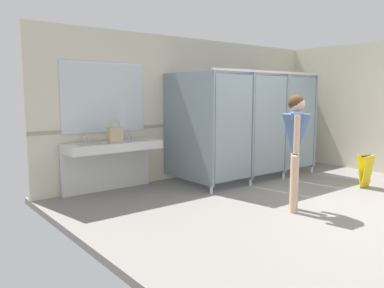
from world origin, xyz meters
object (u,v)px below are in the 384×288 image
(person_standing, at_px, (296,138))
(wet_floor_sign, at_px, (365,171))
(handbag, at_px, (115,134))
(paper_cup, at_px, (120,140))
(soap_dispenser, at_px, (114,136))

(person_standing, height_order, wet_floor_sign, person_standing)
(person_standing, xyz_separation_m, handbag, (-1.57, 2.36, -0.04))
(handbag, height_order, wet_floor_sign, handbag)
(handbag, distance_m, paper_cup, 0.12)
(soap_dispenser, xyz_separation_m, paper_cup, (-0.05, -0.30, -0.03))
(soap_dispenser, bearing_deg, person_standing, -61.81)
(person_standing, height_order, soap_dispenser, person_standing)
(person_standing, distance_m, handbag, 2.84)
(person_standing, xyz_separation_m, soap_dispenser, (-1.43, 2.67, -0.10))
(paper_cup, bearing_deg, handbag, -176.15)
(soap_dispenser, height_order, paper_cup, soap_dispenser)
(soap_dispenser, bearing_deg, wet_floor_sign, -36.20)
(person_standing, bearing_deg, soap_dispenser, 118.19)
(handbag, xyz_separation_m, wet_floor_sign, (3.70, -2.30, -0.70))
(person_standing, relative_size, wet_floor_sign, 2.83)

